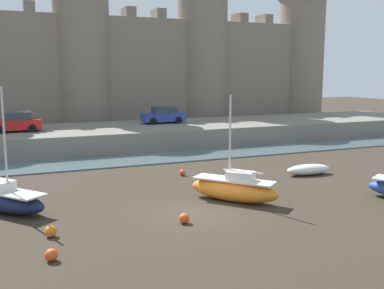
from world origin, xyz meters
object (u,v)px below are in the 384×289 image
(sailboat_foreground_right, at_px, (5,199))
(car_quay_west, at_px, (164,115))
(sailboat_foreground_centre, at_px, (234,189))
(mooring_buoy_near_channel, at_px, (51,255))
(rowboat_midflat_right, at_px, (308,169))
(car_quay_centre_east, at_px, (15,122))
(mooring_buoy_near_shore, at_px, (51,231))
(mooring_buoy_off_centre, at_px, (184,218))
(mooring_buoy_mid_mud, at_px, (182,173))

(sailboat_foreground_right, height_order, car_quay_west, sailboat_foreground_right)
(sailboat_foreground_centre, xyz_separation_m, mooring_buoy_near_channel, (-9.37, -4.14, -0.44))
(rowboat_midflat_right, bearing_deg, mooring_buoy_near_channel, -155.22)
(rowboat_midflat_right, bearing_deg, car_quay_centre_east, 136.92)
(car_quay_centre_east, bearing_deg, car_quay_west, 6.25)
(mooring_buoy_near_channel, height_order, mooring_buoy_near_shore, mooring_buoy_near_shore)
(sailboat_foreground_centre, bearing_deg, mooring_buoy_near_shore, -169.50)
(sailboat_foreground_centre, relative_size, car_quay_centre_east, 1.33)
(rowboat_midflat_right, distance_m, mooring_buoy_off_centre, 12.33)
(sailboat_foreground_centre, relative_size, car_quay_west, 1.33)
(sailboat_foreground_centre, relative_size, sailboat_foreground_right, 0.92)
(mooring_buoy_mid_mud, xyz_separation_m, mooring_buoy_off_centre, (-3.29, -8.65, 0.03))
(sailboat_foreground_right, bearing_deg, mooring_buoy_near_shore, -68.73)
(sailboat_foreground_centre, bearing_deg, rowboat_midflat_right, 25.96)
(mooring_buoy_mid_mud, bearing_deg, car_quay_centre_east, 125.98)
(sailboat_foreground_centre, height_order, mooring_buoy_near_shore, sailboat_foreground_centre)
(mooring_buoy_near_channel, bearing_deg, rowboat_midflat_right, 24.78)
(mooring_buoy_near_channel, relative_size, mooring_buoy_off_centre, 1.00)
(rowboat_midflat_right, distance_m, car_quay_centre_east, 23.62)
(sailboat_foreground_right, xyz_separation_m, mooring_buoy_mid_mud, (10.52, 3.83, -0.41))
(rowboat_midflat_right, relative_size, mooring_buoy_mid_mud, 8.03)
(mooring_buoy_mid_mud, xyz_separation_m, car_quay_centre_east, (-9.57, 13.18, 2.31))
(mooring_buoy_mid_mud, relative_size, mooring_buoy_near_shore, 0.82)
(rowboat_midflat_right, xyz_separation_m, sailboat_foreground_centre, (-7.28, -3.55, 0.31))
(mooring_buoy_off_centre, relative_size, car_quay_west, 0.11)
(rowboat_midflat_right, xyz_separation_m, mooring_buoy_mid_mud, (-7.61, 2.89, -0.17))
(mooring_buoy_near_shore, distance_m, car_quay_centre_east, 21.44)
(car_quay_west, xyz_separation_m, car_quay_centre_east, (-13.33, -1.46, 0.00))
(mooring_buoy_near_channel, xyz_separation_m, car_quay_centre_east, (-0.52, 23.76, 2.28))
(mooring_buoy_near_channel, height_order, car_quay_west, car_quay_west)
(sailboat_foreground_centre, relative_size, mooring_buoy_near_shore, 11.33)
(rowboat_midflat_right, bearing_deg, mooring_buoy_near_shore, -162.32)
(car_quay_west, relative_size, car_quay_centre_east, 1.00)
(mooring_buoy_near_shore, bearing_deg, sailboat_foreground_right, 111.27)
(mooring_buoy_near_channel, bearing_deg, mooring_buoy_mid_mud, 49.47)
(mooring_buoy_off_centre, bearing_deg, rowboat_midflat_right, 27.83)
(sailboat_foreground_right, bearing_deg, car_quay_centre_east, 86.79)
(mooring_buoy_mid_mud, xyz_separation_m, mooring_buoy_near_shore, (-8.84, -8.14, 0.04))
(sailboat_foreground_right, distance_m, car_quay_centre_east, 17.13)
(mooring_buoy_near_shore, height_order, car_quay_west, car_quay_west)
(rowboat_midflat_right, distance_m, car_quay_west, 18.07)
(sailboat_foreground_centre, bearing_deg, sailboat_foreground_right, 166.48)
(mooring_buoy_near_shore, bearing_deg, sailboat_foreground_centre, 10.50)
(sailboat_foreground_centre, distance_m, car_quay_west, 21.43)
(mooring_buoy_mid_mud, height_order, mooring_buoy_near_shore, mooring_buoy_near_shore)
(sailboat_foreground_right, relative_size, mooring_buoy_off_centre, 12.85)
(car_quay_west, bearing_deg, mooring_buoy_off_centre, -106.86)
(car_quay_west, bearing_deg, mooring_buoy_mid_mud, -104.42)
(sailboat_foreground_centre, xyz_separation_m, mooring_buoy_mid_mud, (-0.33, 6.44, -0.47))
(mooring_buoy_mid_mud, distance_m, mooring_buoy_near_shore, 12.02)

